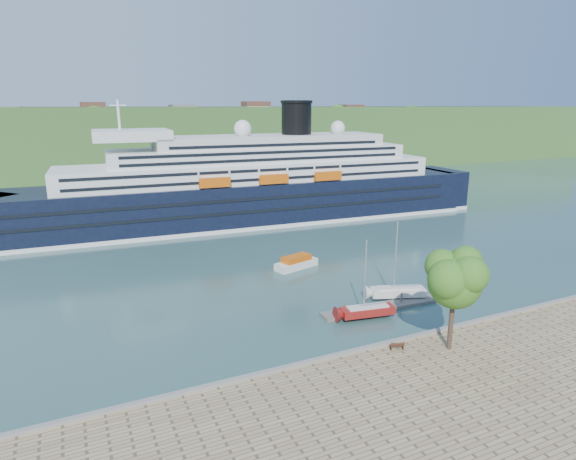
# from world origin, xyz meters

# --- Properties ---
(ground) EXTENTS (400.00, 400.00, 0.00)m
(ground) POSITION_xyz_m (0.00, 0.00, 0.00)
(ground) COLOR #284746
(ground) RESTS_ON ground
(far_hillside) EXTENTS (400.00, 50.00, 24.00)m
(far_hillside) POSITION_xyz_m (0.00, 145.00, 12.00)
(far_hillside) COLOR #305221
(far_hillside) RESTS_ON ground
(quay_coping) EXTENTS (220.00, 0.50, 0.30)m
(quay_coping) POSITION_xyz_m (0.00, -0.20, 1.15)
(quay_coping) COLOR slate
(quay_coping) RESTS_ON promenade
(cruise_ship) EXTENTS (115.16, 22.87, 25.70)m
(cruise_ship) POSITION_xyz_m (4.22, 59.74, 12.85)
(cruise_ship) COLOR black
(cruise_ship) RESTS_ON ground
(park_bench) EXTENTS (1.59, 1.03, 0.94)m
(park_bench) POSITION_xyz_m (-1.74, -1.51, 1.47)
(park_bench) COLOR #4D2616
(park_bench) RESTS_ON promenade
(promenade_tree) EXTENTS (6.90, 6.90, 11.42)m
(promenade_tree) POSITION_xyz_m (3.19, -3.45, 6.71)
(promenade_tree) COLOR #2C6A1B
(promenade_tree) RESTS_ON promenade
(floating_pontoon) EXTENTS (18.12, 3.04, 0.40)m
(floating_pontoon) POSITION_xyz_m (5.06, 9.21, 0.20)
(floating_pontoon) COLOR slate
(floating_pontoon) RESTS_ON ground
(sailboat_red) EXTENTS (7.41, 3.14, 9.27)m
(sailboat_red) POSITION_xyz_m (0.94, 7.63, 4.64)
(sailboat_red) COLOR maroon
(sailboat_red) RESTS_ON ground
(sailboat_white_far) EXTENTS (8.02, 4.72, 10.01)m
(sailboat_white_far) POSITION_xyz_m (7.79, 10.86, 5.01)
(sailboat_white_far) COLOR silver
(sailboat_white_far) RESTS_ON ground
(tender_launch) EXTENTS (7.58, 4.35, 1.98)m
(tender_launch) POSITION_xyz_m (1.20, 27.65, 0.99)
(tender_launch) COLOR #CB530B
(tender_launch) RESTS_ON ground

